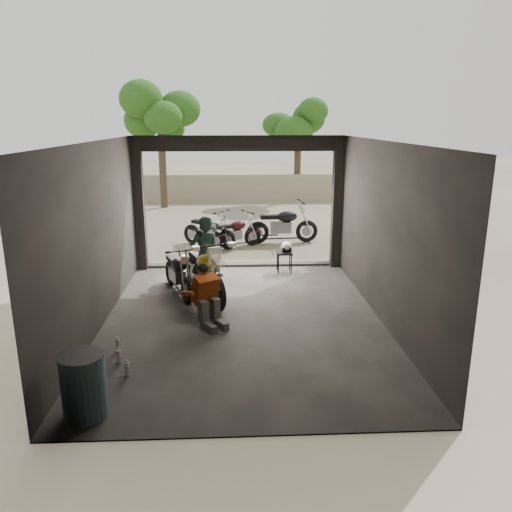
{
  "coord_description": "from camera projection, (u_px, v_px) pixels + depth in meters",
  "views": [
    {
      "loc": [
        -0.19,
        -8.5,
        3.53
      ],
      "look_at": [
        0.27,
        0.6,
        1.05
      ],
      "focal_mm": 35.0,
      "sensor_mm": 36.0,
      "label": 1
    }
  ],
  "objects": [
    {
      "name": "outside_bike_c",
      "position": [
        282.0,
        222.0,
        14.72
      ],
      "size": [
        1.92,
        0.92,
        1.26
      ],
      "primitive_type": null,
      "rotation": [
        0.0,
        0.0,
        1.65
      ],
      "color": "black",
      "rests_on": "ground"
    },
    {
      "name": "left_bike",
      "position": [
        178.0,
        270.0,
        10.37
      ],
      "size": [
        1.18,
        1.72,
        1.07
      ],
      "primitive_type": null,
      "rotation": [
        0.0,
        0.0,
        0.37
      ],
      "color": "black",
      "rests_on": "ground"
    },
    {
      "name": "mechanic",
      "position": [
        209.0,
        298.0,
        8.68
      ],
      "size": [
        0.88,
        0.94,
        1.09
      ],
      "primitive_type": null,
      "rotation": [
        0.0,
        0.0,
        0.57
      ],
      "color": "#A64416",
      "rests_on": "ground"
    },
    {
      "name": "helmet",
      "position": [
        287.0,
        247.0,
        11.88
      ],
      "size": [
        0.29,
        0.3,
        0.24
      ],
      "primitive_type": "ellipsoid",
      "rotation": [
        0.0,
        0.0,
        0.15
      ],
      "color": "silver",
      "rests_on": "stool"
    },
    {
      "name": "rider",
      "position": [
        205.0,
        257.0,
        10.16
      ],
      "size": [
        0.72,
        0.59,
        1.69
      ],
      "primitive_type": "imported",
      "rotation": [
        0.0,
        0.0,
        3.48
      ],
      "color": "black",
      "rests_on": "ground"
    },
    {
      "name": "oil_drum",
      "position": [
        84.0,
        387.0,
        6.03
      ],
      "size": [
        0.68,
        0.68,
        0.83
      ],
      "primitive_type": "cylinder",
      "rotation": [
        0.0,
        0.0,
        -0.32
      ],
      "color": "#3C5B65",
      "rests_on": "ground"
    },
    {
      "name": "outside_bike_a",
      "position": [
        209.0,
        228.0,
        14.32
      ],
      "size": [
        1.7,
        1.49,
        1.09
      ],
      "primitive_type": null,
      "rotation": [
        0.0,
        0.0,
        0.94
      ],
      "color": "black",
      "rests_on": "ground"
    },
    {
      "name": "main_bike",
      "position": [
        204.0,
        269.0,
        10.03
      ],
      "size": [
        1.47,
        2.11,
        1.3
      ],
      "primitive_type": null,
      "rotation": [
        0.0,
        0.0,
        0.38
      ],
      "color": "beige",
      "rests_on": "ground"
    },
    {
      "name": "stool",
      "position": [
        284.0,
        255.0,
        11.89
      ],
      "size": [
        0.36,
        0.36,
        0.51
      ],
      "rotation": [
        0.0,
        0.0,
        -0.29
      ],
      "color": "black",
      "rests_on": "ground"
    },
    {
      "name": "boundary_wall",
      "position": [
        235.0,
        188.0,
        22.46
      ],
      "size": [
        18.0,
        0.3,
        1.2
      ],
      "primitive_type": "cube",
      "color": "gray",
      "rests_on": "ground"
    },
    {
      "name": "sign_post",
      "position": [
        376.0,
        185.0,
        13.71
      ],
      "size": [
        0.89,
        0.08,
        2.66
      ],
      "rotation": [
        0.0,
        0.0,
        0.34
      ],
      "color": "black",
      "rests_on": "ground"
    },
    {
      "name": "ground",
      "position": [
        243.0,
        320.0,
        9.13
      ],
      "size": [
        80.0,
        80.0,
        0.0
      ],
      "primitive_type": "plane",
      "color": "#7A6D56",
      "rests_on": "ground"
    },
    {
      "name": "tree_left",
      "position": [
        160.0,
        109.0,
        19.98
      ],
      "size": [
        2.2,
        2.2,
        5.6
      ],
      "color": "#382B1E",
      "rests_on": "ground"
    },
    {
      "name": "tree_right",
      "position": [
        298.0,
        120.0,
        21.82
      ],
      "size": [
        2.2,
        2.2,
        5.0
      ],
      "color": "#382B1E",
      "rests_on": "ground"
    },
    {
      "name": "garage",
      "position": [
        242.0,
        245.0,
        9.32
      ],
      "size": [
        7.0,
        7.13,
        3.2
      ],
      "color": "#2D2B28",
      "rests_on": "ground"
    },
    {
      "name": "outside_bike_b",
      "position": [
        234.0,
        230.0,
        14.17
      ],
      "size": [
        1.63,
        1.27,
        1.02
      ],
      "primitive_type": null,
      "rotation": [
        0.0,
        0.0,
        2.07
      ],
      "color": "#390D13",
      "rests_on": "ground"
    }
  ]
}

